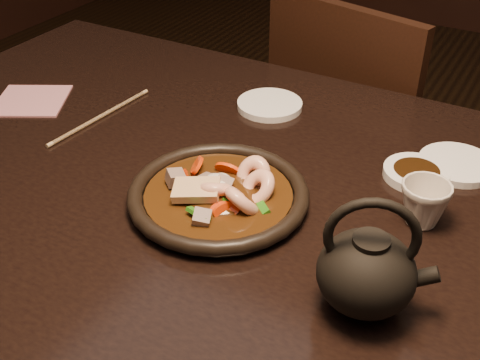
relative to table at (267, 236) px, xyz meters
The scene contains 11 objects.
table is the anchor object (origin of this frame).
chair 0.68m from the table, 95.67° to the left, with size 0.50×0.50×0.88m.
plate 0.12m from the table, 139.69° to the right, with size 0.27×0.27×0.03m.
stirfry 0.12m from the table, 138.67° to the right, with size 0.18×0.17×0.06m.
soy_dish 0.26m from the table, 42.72° to the left, with size 0.11×0.11×0.01m, color white.
saucer_left 0.31m from the table, 117.00° to the left, with size 0.13×0.13×0.01m, color white.
saucer_right 0.33m from the table, 44.46° to the left, with size 0.12×0.12×0.01m, color white.
tea_cup 0.25m from the table, 13.89° to the left, with size 0.07×0.07×0.07m, color beige.
chopsticks 0.40m from the table, behind, with size 0.03×0.26×0.01m.
napkin 0.56m from the table, behind, with size 0.13×0.13×0.00m, color #B56F79.
teapot 0.28m from the table, 35.40° to the right, with size 0.14×0.12×0.16m.
Camera 1 is at (0.33, -0.67, 1.29)m, focal length 45.00 mm.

